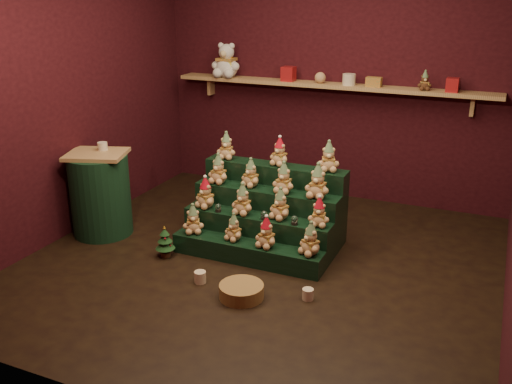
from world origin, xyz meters
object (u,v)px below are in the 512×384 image
at_px(snow_globe_a, 218,208).
at_px(brown_bear, 425,81).
at_px(mini_christmas_tree, 165,242).
at_px(white_bear, 226,56).
at_px(mug_left, 200,277).
at_px(side_table, 100,194).
at_px(mug_right, 308,294).
at_px(snow_globe_c, 295,220).
at_px(wicker_basket, 241,291).
at_px(riser_tier_front, 247,252).
at_px(snow_globe_b, 264,215).

height_order(snow_globe_a, brown_bear, brown_bear).
height_order(mini_christmas_tree, white_bear, white_bear).
xyz_separation_m(snow_globe_a, mug_left, (0.17, -0.67, -0.35)).
distance_m(side_table, mug_right, 2.35).
xyz_separation_m(snow_globe_c, wicker_basket, (-0.16, -0.75, -0.35)).
height_order(snow_globe_a, side_table, side_table).
relative_size(side_table, white_bear, 1.69).
bearing_deg(mug_left, snow_globe_c, 49.30).
bearing_deg(riser_tier_front, mini_christmas_tree, -163.86).
distance_m(snow_globe_b, mug_right, 0.91).
height_order(snow_globe_b, brown_bear, brown_bear).
bearing_deg(side_table, mini_christmas_tree, -32.68).
height_order(snow_globe_a, snow_globe_b, snow_globe_b).
bearing_deg(wicker_basket, brown_bear, 69.46).
relative_size(side_table, mug_left, 8.45).
bearing_deg(mini_christmas_tree, white_bear, 100.63).
relative_size(snow_globe_c, brown_bear, 0.42).
bearing_deg(white_bear, snow_globe_b, -55.62).
height_order(snow_globe_c, side_table, side_table).
distance_m(snow_globe_c, brown_bear, 2.12).
relative_size(snow_globe_b, mug_left, 0.83).
relative_size(snow_globe_a, white_bear, 0.16).
relative_size(mug_right, wicker_basket, 0.25).
distance_m(mini_christmas_tree, wicker_basket, 1.02).
relative_size(mug_left, wicker_basket, 0.28).
bearing_deg(mug_left, riser_tier_front, 69.36).
height_order(riser_tier_front, snow_globe_c, snow_globe_c).
bearing_deg(snow_globe_b, riser_tier_front, -120.90).
bearing_deg(mug_left, snow_globe_a, 104.32).
xyz_separation_m(riser_tier_front, brown_bear, (1.14, 1.86, 1.33)).
bearing_deg(riser_tier_front, wicker_basket, -69.26).
bearing_deg(side_table, riser_tier_front, -19.03).
height_order(riser_tier_front, white_bear, white_bear).
bearing_deg(snow_globe_a, snow_globe_c, 0.00).
bearing_deg(snow_globe_c, mini_christmas_tree, -161.55).
relative_size(riser_tier_front, snow_globe_b, 17.19).
bearing_deg(snow_globe_a, side_table, -172.43).
xyz_separation_m(side_table, mini_christmas_tree, (0.86, -0.21, -0.26)).
bearing_deg(snow_globe_b, mug_right, -42.60).
bearing_deg(snow_globe_a, brown_bear, 48.45).
relative_size(mug_right, brown_bear, 0.46).
relative_size(mini_christmas_tree, mug_right, 3.37).
height_order(snow_globe_c, mug_left, snow_globe_c).
xyz_separation_m(riser_tier_front, snow_globe_a, (-0.36, 0.16, 0.31)).
relative_size(riser_tier_front, wicker_basket, 3.96).
relative_size(snow_globe_c, side_table, 0.10).
distance_m(riser_tier_front, side_table, 1.61).
xyz_separation_m(side_table, mug_left, (1.38, -0.51, -0.36)).
distance_m(snow_globe_c, side_table, 1.97).
relative_size(snow_globe_b, wicker_basket, 0.23).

